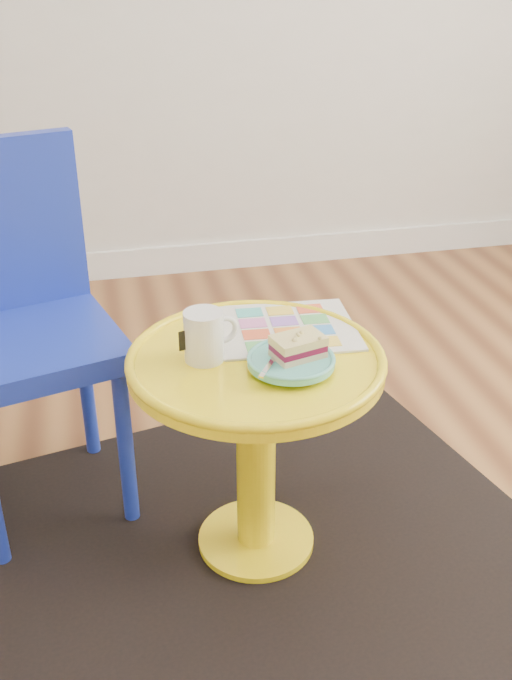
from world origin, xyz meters
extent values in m
plane|color=brown|center=(0.00, 0.00, 0.00)|extent=(4.00, 4.00, 0.00)
cube|color=white|center=(0.00, 1.99, 0.06)|extent=(4.00, 0.02, 0.12)
cube|color=black|center=(-0.03, 0.30, 0.00)|extent=(1.50, 1.35, 0.01)
cylinder|color=yellow|center=(-0.03, 0.30, 0.01)|extent=(0.27, 0.27, 0.02)
cylinder|color=yellow|center=(-0.03, 0.30, 0.25)|extent=(0.09, 0.09, 0.45)
cylinder|color=yellow|center=(-0.03, 0.30, 0.49)|extent=(0.53, 0.53, 0.03)
cylinder|color=#1B30B1|center=(-0.31, 0.46, 0.20)|extent=(0.04, 0.04, 0.41)
cylinder|color=#1B30B1|center=(-0.39, 0.76, 0.20)|extent=(0.04, 0.04, 0.41)
cube|color=#1B30B1|center=(-0.50, 0.57, 0.45)|extent=(0.48, 0.48, 0.05)
cube|color=silver|center=(0.06, 0.41, 0.50)|extent=(0.32, 0.28, 0.01)
cylinder|color=white|center=(-0.13, 0.32, 0.55)|extent=(0.08, 0.08, 0.11)
torus|color=white|center=(-0.09, 0.33, 0.56)|extent=(0.06, 0.02, 0.06)
cylinder|color=#D1B78C|center=(-0.13, 0.32, 0.60)|extent=(0.07, 0.07, 0.01)
cylinder|color=#58BBAE|center=(0.03, 0.24, 0.51)|extent=(0.07, 0.07, 0.01)
cylinder|color=#58BBAE|center=(0.03, 0.24, 0.52)|extent=(0.17, 0.17, 0.01)
cube|color=#D3BC8C|center=(0.04, 0.25, 0.53)|extent=(0.11, 0.09, 0.01)
cube|color=maroon|center=(0.04, 0.25, 0.55)|extent=(0.11, 0.09, 0.01)
cube|color=#EADB8C|center=(0.04, 0.25, 0.56)|extent=(0.11, 0.09, 0.02)
cube|color=silver|center=(-0.02, 0.23, 0.53)|extent=(0.07, 0.10, 0.00)
cube|color=silver|center=(0.02, 0.29, 0.53)|extent=(0.03, 0.04, 0.00)
camera|label=1|loc=(-0.33, -1.01, 1.25)|focal=40.00mm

